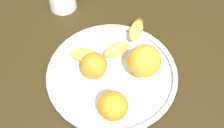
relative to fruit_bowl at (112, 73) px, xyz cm
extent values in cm
cube|color=black|center=(0.00, 0.00, -2.92)|extent=(127.68, 127.68, 4.00)
cylinder|color=silver|center=(0.00, 0.00, -0.62)|extent=(30.82, 30.82, 0.60)
torus|color=silver|center=(0.00, 0.00, 0.28)|extent=(32.11, 32.11, 1.20)
ellipsoid|color=gold|center=(-5.42, 5.51, 2.58)|extent=(7.74, 5.93, 3.39)
ellipsoid|color=gold|center=(2.72, 4.92, 2.58)|extent=(7.62, 5.16, 3.39)
ellipsoid|color=gold|center=(9.34, 9.68, 2.58)|extent=(6.73, 7.66, 3.39)
ellipsoid|color=brown|center=(11.11, 12.27, 2.58)|extent=(3.09, 2.99, 2.37)
sphere|color=orange|center=(-4.19, 0.59, 4.07)|extent=(6.37, 6.37, 6.37)
sphere|color=orange|center=(-2.82, -10.70, 4.14)|extent=(6.51, 6.51, 6.51)
sphere|color=orange|center=(7.31, -1.86, 4.83)|extent=(7.88, 7.88, 7.88)
camera|label=1|loc=(-10.56, -36.81, 56.72)|focal=44.79mm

